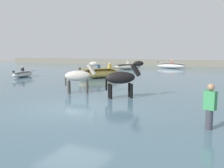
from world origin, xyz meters
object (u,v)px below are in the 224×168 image
object	(u,v)px
horse_trailing_pinto	(79,77)
boat_distant_east	(171,66)
boat_near_starboard	(128,67)
horse_lead_black	(122,79)
person_onlooker_right	(210,110)
boat_near_port	(100,73)
boat_far_offshore	(23,74)

from	to	relation	value
horse_trailing_pinto	boat_distant_east	bearing A→B (deg)	89.81
boat_near_starboard	horse_trailing_pinto	bearing A→B (deg)	-75.49
horse_trailing_pinto	boat_distant_east	xyz separation A→B (m)	(0.08, 22.75, -0.51)
horse_lead_black	person_onlooker_right	world-z (taller)	horse_lead_black
boat_near_port	boat_near_starboard	bearing A→B (deg)	99.72
horse_trailing_pinto	boat_near_port	bearing A→B (deg)	111.34
boat_near_starboard	person_onlooker_right	xyz separation A→B (m)	(11.56, -21.68, 0.20)
boat_near_port	boat_near_starboard	size ratio (longest dim) A/B	1.22
horse_lead_black	boat_near_starboard	size ratio (longest dim) A/B	0.60
boat_near_port	boat_distant_east	world-z (taller)	boat_near_port
boat_near_port	boat_near_starboard	xyz separation A→B (m)	(-1.87, 10.94, -0.05)
boat_near_port	boat_distant_east	distance (m)	15.76
horse_lead_black	horse_trailing_pinto	size ratio (longest dim) A/B	1.04
boat_near_starboard	horse_lead_black	bearing A→B (deg)	-68.19
horse_lead_black	boat_near_port	size ratio (longest dim) A/B	0.49
horse_lead_black	horse_trailing_pinto	distance (m)	2.69
horse_lead_black	boat_far_offshore	world-z (taller)	horse_lead_black
boat_far_offshore	person_onlooker_right	bearing A→B (deg)	-26.77
horse_lead_black	person_onlooker_right	bearing A→B (deg)	-37.69
person_onlooker_right	boat_near_starboard	bearing A→B (deg)	118.06
horse_trailing_pinto	boat_distant_east	distance (m)	22.76
person_onlooker_right	boat_near_port	bearing A→B (deg)	132.02
boat_far_offshore	boat_distant_east	bearing A→B (deg)	62.25
person_onlooker_right	boat_far_offshore	bearing A→B (deg)	153.23
horse_lead_black	boat_near_starboard	xyz separation A→B (m)	(-7.39, 18.46, -0.58)
person_onlooker_right	boat_distant_east	bearing A→B (deg)	104.47
horse_trailing_pinto	person_onlooker_right	bearing A→B (deg)	-26.97
horse_lead_black	boat_far_offshore	bearing A→B (deg)	157.61
boat_near_port	boat_far_offshore	xyz separation A→B (m)	(-6.58, -2.54, -0.15)
boat_near_port	boat_far_offshore	bearing A→B (deg)	-158.86
boat_near_starboard	boat_far_offshore	bearing A→B (deg)	-109.23
boat_near_port	person_onlooker_right	size ratio (longest dim) A/B	2.62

